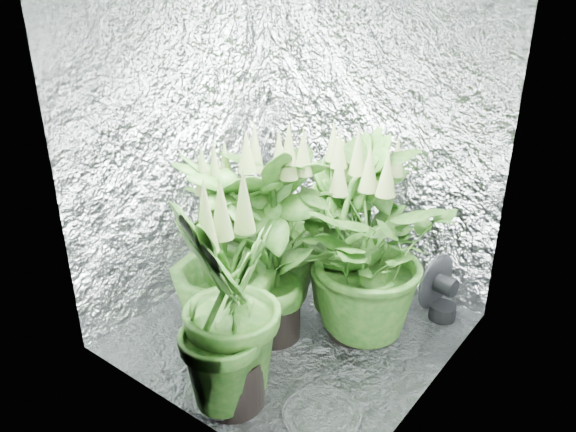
% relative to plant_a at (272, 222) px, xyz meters
% --- Properties ---
extents(ground, '(1.60, 1.60, 0.00)m').
position_rel_plant_a_xyz_m(ground, '(0.29, -0.19, -0.52)').
color(ground, silver).
rests_on(ground, ground).
extents(walls, '(1.62, 1.62, 2.00)m').
position_rel_plant_a_xyz_m(walls, '(0.29, -0.19, 0.48)').
color(walls, silver).
rests_on(walls, ground).
extents(plant_a, '(0.98, 0.98, 1.10)m').
position_rel_plant_a_xyz_m(plant_a, '(0.00, 0.00, 0.00)').
color(plant_a, black).
rests_on(plant_a, ground).
extents(plant_b, '(0.67, 0.67, 1.00)m').
position_rel_plant_a_xyz_m(plant_b, '(0.37, 0.44, -0.07)').
color(plant_b, black).
rests_on(plant_b, ground).
extents(plant_c, '(0.72, 0.72, 1.13)m').
position_rel_plant_a_xyz_m(plant_c, '(0.38, 0.19, 0.01)').
color(plant_c, black).
rests_on(plant_c, ground).
extents(plant_d, '(0.79, 0.79, 1.10)m').
position_rel_plant_a_xyz_m(plant_d, '(0.04, -0.47, -0.01)').
color(plant_d, black).
rests_on(plant_d, ground).
extents(plant_e, '(0.99, 0.99, 1.07)m').
position_rel_plant_a_xyz_m(plant_e, '(0.58, 0.01, -0.02)').
color(plant_e, black).
rests_on(plant_e, ground).
extents(plant_f, '(0.78, 0.78, 1.19)m').
position_rel_plant_a_xyz_m(plant_f, '(0.23, -0.29, 0.03)').
color(plant_f, black).
rests_on(plant_f, ground).
extents(plant_g, '(0.77, 0.77, 1.12)m').
position_rel_plant_a_xyz_m(plant_g, '(0.40, -0.81, -0.01)').
color(plant_g, black).
rests_on(plant_g, ground).
extents(circulation_fan, '(0.17, 0.34, 0.39)m').
position_rel_plant_a_xyz_m(circulation_fan, '(0.88, 0.43, -0.36)').
color(circulation_fan, black).
rests_on(circulation_fan, ground).
extents(plant_label, '(0.05, 0.04, 0.08)m').
position_rel_plant_a_xyz_m(plant_label, '(0.47, -0.84, -0.22)').
color(plant_label, white).
rests_on(plant_label, plant_g).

